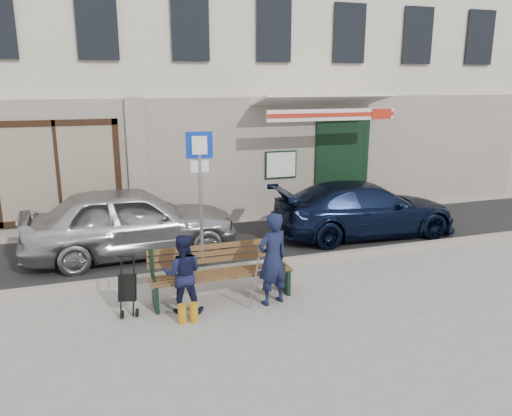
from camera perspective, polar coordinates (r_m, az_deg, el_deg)
name	(u,v)px	position (r m, az deg, el deg)	size (l,w,h in m)	color
ground	(256,302)	(8.51, 0.05, -10.70)	(80.00, 80.00, 0.00)	#9E9991
asphalt_lane	(213,246)	(11.28, -4.94, -4.30)	(60.00, 3.20, 0.01)	#282828
curb	(232,268)	(9.80, -2.74, -6.85)	(60.00, 0.18, 0.12)	#9E9384
building	(168,33)	(16.01, -10.07, 19.05)	(20.00, 8.27, 10.00)	beige
car_silver	(131,221)	(10.77, -14.06, -1.46)	(1.77, 4.39, 1.50)	#B1B1B6
car_navy	(364,209)	(12.14, 12.29, -0.10)	(1.80, 4.42, 1.28)	black
parking_sign	(200,179)	(9.46, -6.40, 3.32)	(0.50, 0.10, 2.69)	gray
bench	(219,274)	(8.46, -4.25, -7.49)	(2.40, 1.17, 0.98)	brown
man	(272,259)	(8.18, 1.89, -5.83)	(0.57, 0.37, 1.56)	#141937
woman	(183,274)	(8.02, -8.35, -7.44)	(0.63, 0.49, 1.29)	#131636
stroller	(127,289)	(8.24, -14.48, -8.94)	(0.32, 0.42, 0.93)	black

